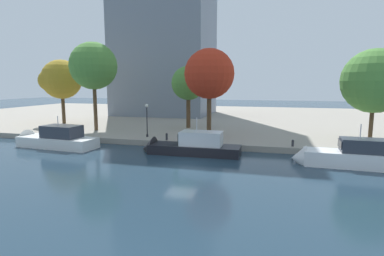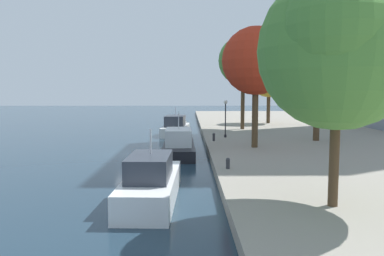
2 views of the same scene
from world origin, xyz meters
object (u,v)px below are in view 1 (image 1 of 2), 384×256
(motor_yacht_1, at_px, (189,147))
(motor_yacht_2, at_px, (349,158))
(motor_yacht_0, at_px, (53,141))
(mooring_bollard_1, at_px, (167,136))
(lamp_post, at_px, (147,117))
(tree_2, at_px, (61,79))
(tree_0, at_px, (93,66))
(tree_1, at_px, (188,83))
(tree_4, at_px, (377,79))
(tree_3, at_px, (208,75))
(mooring_bollard_0, at_px, (293,143))

(motor_yacht_1, distance_m, motor_yacht_2, 14.42)
(motor_yacht_0, xyz_separation_m, mooring_bollard_1, (11.87, 4.05, 0.34))
(lamp_post, bearing_deg, tree_2, 155.64)
(tree_0, relative_size, tree_2, 1.17)
(tree_0, relative_size, tree_1, 1.34)
(motor_yacht_2, bearing_deg, motor_yacht_0, 1.47)
(tree_0, xyz_separation_m, tree_2, (-8.83, 4.78, -1.63))
(tree_0, bearing_deg, motor_yacht_1, -27.41)
(mooring_bollard_1, height_order, tree_0, tree_0)
(mooring_bollard_1, relative_size, tree_4, 0.08)
(motor_yacht_1, distance_m, tree_3, 9.85)
(tree_4, bearing_deg, tree_2, 172.13)
(lamp_post, distance_m, tree_2, 20.31)
(motor_yacht_1, height_order, mooring_bollard_1, motor_yacht_1)
(tree_4, bearing_deg, tree_3, -178.69)
(motor_yacht_2, height_order, lamp_post, lamp_post)
(tree_0, distance_m, tree_4, 34.04)
(motor_yacht_0, relative_size, tree_1, 1.15)
(motor_yacht_0, xyz_separation_m, tree_4, (33.68, 7.70, 6.69))
(motor_yacht_2, height_order, tree_3, tree_3)
(motor_yacht_1, distance_m, tree_4, 20.71)
(tree_1, distance_m, tree_3, 8.18)
(motor_yacht_0, bearing_deg, motor_yacht_2, -176.30)
(motor_yacht_2, xyz_separation_m, lamp_post, (-20.89, 5.76, 2.35))
(tree_2, relative_size, tree_4, 1.02)
(motor_yacht_2, relative_size, tree_3, 0.89)
(tree_2, bearing_deg, motor_yacht_2, -19.69)
(tree_2, bearing_deg, lamp_post, -24.36)
(motor_yacht_0, xyz_separation_m, tree_2, (-9.11, 13.61, 7.00))
(tree_4, bearing_deg, motor_yacht_1, -159.05)
(motor_yacht_1, bearing_deg, motor_yacht_0, 1.74)
(motor_yacht_1, xyz_separation_m, tree_0, (-15.69, 8.13, 8.69))
(motor_yacht_2, distance_m, tree_0, 32.60)
(motor_yacht_1, bearing_deg, tree_2, -28.64)
(motor_yacht_2, xyz_separation_m, tree_1, (-18.23, 14.46, 6.38))
(motor_yacht_2, distance_m, mooring_bollard_1, 18.44)
(tree_0, distance_m, tree_2, 10.17)
(lamp_post, distance_m, tree_4, 25.27)
(lamp_post, relative_size, tree_3, 0.38)
(tree_3, bearing_deg, mooring_bollard_0, -18.75)
(motor_yacht_1, height_order, tree_4, tree_4)
(tree_3, distance_m, tree_4, 17.78)
(mooring_bollard_0, xyz_separation_m, lamp_post, (-16.57, 1.41, 2.04))
(mooring_bollard_1, bearing_deg, mooring_bollard_0, 0.02)
(motor_yacht_1, xyz_separation_m, tree_1, (-3.85, 13.45, 6.42))
(lamp_post, relative_size, tree_0, 0.33)
(motor_yacht_0, xyz_separation_m, tree_3, (15.91, 7.29, 7.24))
(motor_yacht_0, height_order, motor_yacht_1, motor_yacht_1)
(tree_2, bearing_deg, mooring_bollard_0, -15.46)
(motor_yacht_0, height_order, lamp_post, lamp_post)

